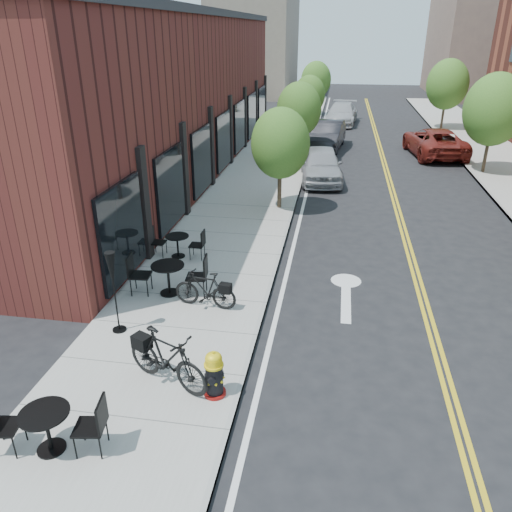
{
  "coord_description": "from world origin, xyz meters",
  "views": [
    {
      "loc": [
        1.53,
        -9.47,
        6.46
      ],
      "look_at": [
        -0.42,
        2.37,
        1.0
      ],
      "focal_mm": 35.0,
      "sensor_mm": 36.0,
      "label": 1
    }
  ],
  "objects_px": {
    "bicycle_left": "(205,289)",
    "bistro_set_b": "(168,275)",
    "bicycle_right": "(167,359)",
    "bistro_set_c": "(177,243)",
    "fire_hydrant": "(214,374)",
    "parked_car_far": "(434,142)",
    "patio_umbrella": "(112,276)",
    "bistro_set_a": "(47,426)",
    "parked_car_c": "(341,114)",
    "parked_car_b": "(327,135)",
    "parked_car_a": "(321,164)"
  },
  "relations": [
    {
      "from": "bistro_set_c",
      "to": "parked_car_b",
      "type": "bearing_deg",
      "value": 77.25
    },
    {
      "from": "bicycle_left",
      "to": "bistro_set_b",
      "type": "relative_size",
      "value": 0.8
    },
    {
      "from": "bistro_set_b",
      "to": "parked_car_c",
      "type": "xyz_separation_m",
      "value": [
        4.2,
        27.67,
        0.1
      ]
    },
    {
      "from": "parked_car_far",
      "to": "parked_car_a",
      "type": "bearing_deg",
      "value": 38.46
    },
    {
      "from": "patio_umbrella",
      "to": "parked_car_c",
      "type": "height_order",
      "value": "patio_umbrella"
    },
    {
      "from": "bistro_set_a",
      "to": "parked_car_b",
      "type": "xyz_separation_m",
      "value": [
        3.65,
        24.36,
        0.17
      ]
    },
    {
      "from": "bistro_set_a",
      "to": "parked_car_c",
      "type": "bearing_deg",
      "value": 73.3
    },
    {
      "from": "bicycle_left",
      "to": "bistro_set_a",
      "type": "height_order",
      "value": "bistro_set_a"
    },
    {
      "from": "patio_umbrella",
      "to": "parked_car_a",
      "type": "relative_size",
      "value": 0.44
    },
    {
      "from": "bicycle_right",
      "to": "bistro_set_a",
      "type": "height_order",
      "value": "bicycle_right"
    },
    {
      "from": "bicycle_right",
      "to": "parked_car_far",
      "type": "height_order",
      "value": "parked_car_far"
    },
    {
      "from": "patio_umbrella",
      "to": "parked_car_a",
      "type": "bearing_deg",
      "value": 73.91
    },
    {
      "from": "bistro_set_a",
      "to": "parked_car_far",
      "type": "relative_size",
      "value": 0.35
    },
    {
      "from": "bicycle_right",
      "to": "bistro_set_b",
      "type": "bearing_deg",
      "value": 42.6
    },
    {
      "from": "bicycle_left",
      "to": "bicycle_right",
      "type": "height_order",
      "value": "bicycle_right"
    },
    {
      "from": "bistro_set_a",
      "to": "parked_car_c",
      "type": "height_order",
      "value": "parked_car_c"
    },
    {
      "from": "fire_hydrant",
      "to": "bistro_set_a",
      "type": "distance_m",
      "value": 2.95
    },
    {
      "from": "bistro_set_c",
      "to": "parked_car_far",
      "type": "bearing_deg",
      "value": 58.49
    },
    {
      "from": "bicycle_right",
      "to": "parked_car_c",
      "type": "height_order",
      "value": "parked_car_c"
    },
    {
      "from": "parked_car_c",
      "to": "bistro_set_a",
      "type": "bearing_deg",
      "value": -92.49
    },
    {
      "from": "patio_umbrella",
      "to": "parked_car_far",
      "type": "relative_size",
      "value": 0.36
    },
    {
      "from": "bistro_set_b",
      "to": "parked_car_b",
      "type": "bearing_deg",
      "value": 73.73
    },
    {
      "from": "bicycle_left",
      "to": "parked_car_a",
      "type": "bearing_deg",
      "value": 177.08
    },
    {
      "from": "parked_car_c",
      "to": "bicycle_left",
      "type": "bearing_deg",
      "value": -91.14
    },
    {
      "from": "bistro_set_c",
      "to": "parked_car_c",
      "type": "distance_m",
      "value": 25.8
    },
    {
      "from": "parked_car_b",
      "to": "parked_car_a",
      "type": "bearing_deg",
      "value": -84.05
    },
    {
      "from": "bicycle_left",
      "to": "parked_car_a",
      "type": "height_order",
      "value": "parked_car_a"
    },
    {
      "from": "parked_car_a",
      "to": "parked_car_far",
      "type": "distance_m",
      "value": 8.59
    },
    {
      "from": "fire_hydrant",
      "to": "bistro_set_c",
      "type": "distance_m",
      "value": 6.54
    },
    {
      "from": "bistro_set_b",
      "to": "bistro_set_a",
      "type": "bearing_deg",
      "value": -98.29
    },
    {
      "from": "bicycle_left",
      "to": "bistro_set_b",
      "type": "xyz_separation_m",
      "value": [
        -1.12,
        0.51,
        0.06
      ]
    },
    {
      "from": "fire_hydrant",
      "to": "patio_umbrella",
      "type": "relative_size",
      "value": 0.49
    },
    {
      "from": "bicycle_left",
      "to": "bistro_set_c",
      "type": "xyz_separation_m",
      "value": [
        -1.6,
        2.81,
        -0.04
      ]
    },
    {
      "from": "bistro_set_c",
      "to": "bistro_set_b",
      "type": "bearing_deg",
      "value": -77.53
    },
    {
      "from": "bistro_set_c",
      "to": "fire_hydrant",
      "type": "bearing_deg",
      "value": -65.92
    },
    {
      "from": "bicycle_right",
      "to": "parked_car_a",
      "type": "bearing_deg",
      "value": 16.26
    },
    {
      "from": "parked_car_a",
      "to": "bistro_set_b",
      "type": "bearing_deg",
      "value": -111.63
    },
    {
      "from": "bicycle_left",
      "to": "parked_car_a",
      "type": "distance_m",
      "value": 12.64
    },
    {
      "from": "parked_car_a",
      "to": "patio_umbrella",
      "type": "bearing_deg",
      "value": -111.8
    },
    {
      "from": "bicycle_right",
      "to": "bistro_set_b",
      "type": "relative_size",
      "value": 0.97
    },
    {
      "from": "bistro_set_b",
      "to": "parked_car_far",
      "type": "relative_size",
      "value": 0.37
    },
    {
      "from": "bistro_set_a",
      "to": "parked_car_b",
      "type": "distance_m",
      "value": 24.63
    },
    {
      "from": "bistro_set_b",
      "to": "patio_umbrella",
      "type": "relative_size",
      "value": 1.03
    },
    {
      "from": "fire_hydrant",
      "to": "parked_car_c",
      "type": "relative_size",
      "value": 0.19
    },
    {
      "from": "bistro_set_a",
      "to": "parked_car_far",
      "type": "bearing_deg",
      "value": 58.7
    },
    {
      "from": "patio_umbrella",
      "to": "parked_car_c",
      "type": "distance_m",
      "value": 29.96
    },
    {
      "from": "parked_car_b",
      "to": "parked_car_far",
      "type": "relative_size",
      "value": 0.88
    },
    {
      "from": "patio_umbrella",
      "to": "parked_car_b",
      "type": "height_order",
      "value": "patio_umbrella"
    },
    {
      "from": "bistro_set_a",
      "to": "bistro_set_c",
      "type": "relative_size",
      "value": 1.16
    },
    {
      "from": "fire_hydrant",
      "to": "parked_car_b",
      "type": "bearing_deg",
      "value": 62.96
    }
  ]
}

